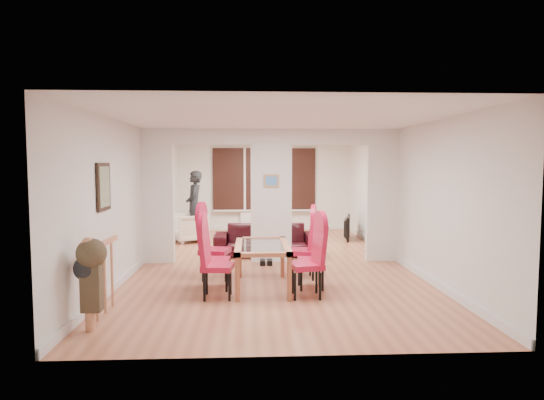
{
  "coord_description": "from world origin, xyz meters",
  "views": [
    {
      "loc": [
        -0.41,
        -8.88,
        1.9
      ],
      "look_at": [
        0.05,
        0.6,
        1.17
      ],
      "focal_mm": 30.0,
      "sensor_mm": 36.0,
      "label": 1
    }
  ],
  "objects": [
    {
      "name": "bay_window_blinds",
      "position": [
        0.0,
        4.44,
        1.5
      ],
      "size": [
        3.0,
        0.08,
        1.8
      ],
      "primitive_type": "cube",
      "color": "black",
      "rests_on": "room_walls"
    },
    {
      "name": "dining_chair_la",
      "position": [
        -0.88,
        -2.45,
        0.54
      ],
      "size": [
        0.47,
        0.47,
        1.07
      ],
      "primitive_type": null,
      "rotation": [
        0.0,
        0.0,
        -0.11
      ],
      "color": "#B91236",
      "rests_on": "floor"
    },
    {
      "name": "shoes",
      "position": [
        -0.11,
        -0.32,
        0.05
      ],
      "size": [
        0.23,
        0.25,
        0.1
      ],
      "primitive_type": null,
      "color": "black",
      "rests_on": "floor"
    },
    {
      "name": "floor",
      "position": [
        0.0,
        0.0,
        0.0
      ],
      "size": [
        5.0,
        9.0,
        0.01
      ],
      "primitive_type": "cube",
      "color": "#B56A49",
      "rests_on": "ground"
    },
    {
      "name": "dining_chair_ra",
      "position": [
        0.39,
        -2.46,
        0.54
      ],
      "size": [
        0.52,
        0.52,
        1.09
      ],
      "primitive_type": null,
      "rotation": [
        0.0,
        0.0,
        0.21
      ],
      "color": "#B91236",
      "rests_on": "floor"
    },
    {
      "name": "wall_poster",
      "position": [
        -2.47,
        -2.4,
        1.6
      ],
      "size": [
        0.04,
        0.52,
        0.67
      ],
      "primitive_type": "cube",
      "color": "gray",
      "rests_on": "room_walls"
    },
    {
      "name": "person",
      "position": [
        -1.85,
        2.8,
        0.88
      ],
      "size": [
        0.67,
        0.47,
        1.76
      ],
      "primitive_type": "imported",
      "rotation": [
        0.0,
        0.0,
        -1.49
      ],
      "color": "black",
      "rests_on": "floor"
    },
    {
      "name": "divider_wall",
      "position": [
        0.0,
        0.0,
        1.3
      ],
      "size": [
        5.0,
        0.18,
        2.6
      ],
      "primitive_type": "cube",
      "color": "white",
      "rests_on": "floor"
    },
    {
      "name": "television",
      "position": [
        2.0,
        2.61,
        0.3
      ],
      "size": [
        1.05,
        0.38,
        0.6
      ],
      "primitive_type": "imported",
      "rotation": [
        0.0,
        0.0,
        1.34
      ],
      "color": "black",
      "rests_on": "floor"
    },
    {
      "name": "armchair",
      "position": [
        -1.91,
        2.39,
        0.36
      ],
      "size": [
        1.01,
        1.02,
        0.71
      ],
      "primitive_type": "imported",
      "rotation": [
        0.0,
        0.0,
        -1.16
      ],
      "color": "beige",
      "rests_on": "floor"
    },
    {
      "name": "coffee_table",
      "position": [
        0.26,
        2.27,
        0.12
      ],
      "size": [
        1.1,
        0.6,
        0.25
      ],
      "primitive_type": null,
      "rotation": [
        0.0,
        0.0,
        -0.06
      ],
      "color": "#331611",
      "rests_on": "floor"
    },
    {
      "name": "pendant_light",
      "position": [
        0.3,
        3.3,
        2.15
      ],
      "size": [
        0.36,
        0.36,
        0.36
      ],
      "primitive_type": "sphere",
      "color": "orange",
      "rests_on": "room_walls"
    },
    {
      "name": "bottle",
      "position": [
        0.08,
        2.34,
        0.37
      ],
      "size": [
        0.06,
        0.06,
        0.25
      ],
      "primitive_type": "cylinder",
      "color": "#143F19",
      "rests_on": "coffee_table"
    },
    {
      "name": "dining_chair_lc",
      "position": [
        -1.0,
        -1.36,
        0.56
      ],
      "size": [
        0.54,
        0.54,
        1.13
      ],
      "primitive_type": null,
      "rotation": [
        0.0,
        0.0,
        -0.23
      ],
      "color": "#B91236",
      "rests_on": "floor"
    },
    {
      "name": "dining_table",
      "position": [
        -0.23,
        -1.97,
        0.34
      ],
      "size": [
        0.83,
        1.47,
        0.69
      ],
      "primitive_type": null,
      "color": "#B06241",
      "rests_on": "floor"
    },
    {
      "name": "radiator",
      "position": [
        0.0,
        4.4,
        0.3
      ],
      "size": [
        1.4,
        0.08,
        0.5
      ],
      "primitive_type": "cube",
      "color": "white",
      "rests_on": "floor"
    },
    {
      "name": "stair_newel",
      "position": [
        -2.25,
        -3.2,
        0.55
      ],
      "size": [
        0.4,
        1.2,
        1.1
      ],
      "primitive_type": null,
      "color": "tan",
      "rests_on": "floor"
    },
    {
      "name": "room_walls",
      "position": [
        0.0,
        0.0,
        1.3
      ],
      "size": [
        5.0,
        9.0,
        2.6
      ],
      "primitive_type": null,
      "color": "silver",
      "rests_on": "floor"
    },
    {
      "name": "sofa",
      "position": [
        -0.07,
        0.68,
        0.32
      ],
      "size": [
        2.2,
        0.87,
        0.64
      ],
      "primitive_type": "imported",
      "rotation": [
        0.0,
        0.0,
        -0.01
      ],
      "color": "black",
      "rests_on": "floor"
    },
    {
      "name": "pillar_photo",
      "position": [
        0.0,
        -0.1,
        1.6
      ],
      "size": [
        0.3,
        0.03,
        0.25
      ],
      "primitive_type": "cube",
      "color": "#4C8CD8",
      "rests_on": "divider_wall"
    },
    {
      "name": "dining_chair_rc",
      "position": [
        0.44,
        -1.38,
        0.54
      ],
      "size": [
        0.53,
        0.53,
        1.09
      ],
      "primitive_type": null,
      "rotation": [
        0.0,
        0.0,
        -0.25
      ],
      "color": "#B91236",
      "rests_on": "floor"
    },
    {
      "name": "bowl",
      "position": [
        0.1,
        2.29,
        0.27
      ],
      "size": [
        0.23,
        0.23,
        0.06
      ],
      "primitive_type": "imported",
      "color": "#331611",
      "rests_on": "coffee_table"
    },
    {
      "name": "dining_chair_rb",
      "position": [
        0.52,
        -2.01,
        0.51
      ],
      "size": [
        0.45,
        0.45,
        1.01
      ],
      "primitive_type": null,
      "rotation": [
        0.0,
        0.0,
        -0.12
      ],
      "color": "#B91236",
      "rests_on": "floor"
    },
    {
      "name": "dining_chair_lb",
      "position": [
        -0.94,
        -1.98,
        0.52
      ],
      "size": [
        0.44,
        0.44,
        1.04
      ],
      "primitive_type": null,
      "rotation": [
        0.0,
        0.0,
        -0.05
      ],
      "color": "#B91236",
      "rests_on": "floor"
    }
  ]
}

